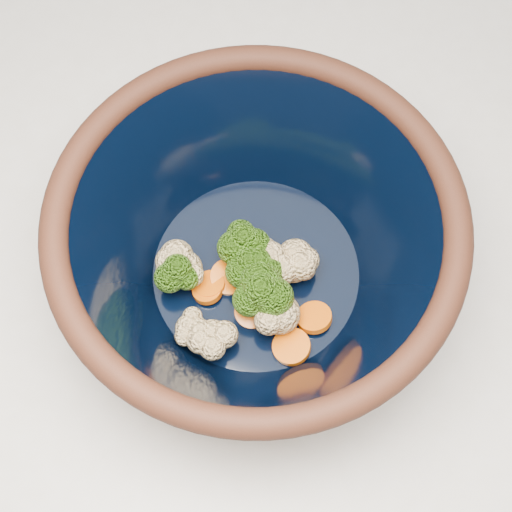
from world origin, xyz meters
name	(u,v)px	position (x,y,z in m)	size (l,w,h in m)	color
ground	(316,407)	(0.00, 0.00, 0.00)	(3.00, 3.00, 0.00)	#9E7A54
counter	(339,346)	(0.00, 0.00, 0.45)	(1.20, 1.20, 0.90)	beige
mixing_bowl	(256,249)	(-0.09, -0.11, 0.98)	(0.37, 0.37, 0.14)	black
vegetable_pile	(243,277)	(-0.10, -0.13, 0.95)	(0.15, 0.12, 0.05)	#608442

